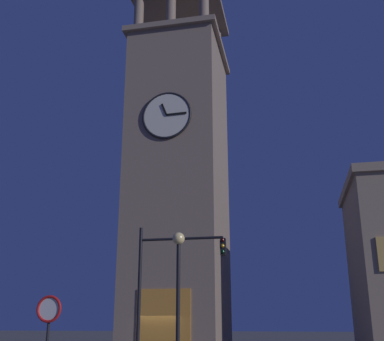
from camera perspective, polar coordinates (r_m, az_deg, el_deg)
clocktower at (r=33.57m, az=-1.54°, el=-1.41°), size 6.61×7.78×27.92m
traffic_signal_near at (r=21.50m, az=-3.08°, el=-12.29°), size 3.93×0.41×6.24m
street_lamp at (r=17.24m, az=-1.64°, el=-12.56°), size 0.44×0.44×5.22m
no_horn_sign at (r=15.09m, az=-16.67°, el=-16.36°), size 0.78×0.14×2.89m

